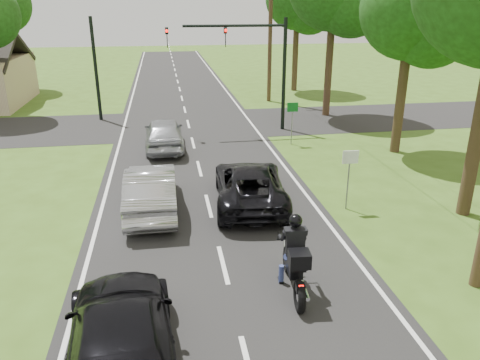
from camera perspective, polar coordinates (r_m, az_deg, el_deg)
name	(u,v)px	position (r m, az deg, el deg)	size (l,w,h in m)	color
ground	(223,265)	(13.03, -2.07, -10.28)	(140.00, 140.00, 0.00)	#375317
road	(196,155)	(22.16, -5.40, 3.09)	(8.00, 100.00, 0.01)	black
cross_road	(188,124)	(27.93, -6.32, 6.79)	(60.00, 7.00, 0.01)	black
motorcycle_rider	(295,262)	(11.60, 6.67, -9.95)	(0.71, 2.43, 2.09)	black
dark_suv	(250,184)	(16.47, 1.19, -0.55)	(2.36, 5.11, 1.42)	black
silver_sedan	(151,189)	(16.16, -10.79, -1.11)	(1.65, 4.73, 1.56)	#ADADB2
silver_suv	(164,133)	(23.07, -9.24, 5.62)	(1.81, 4.50, 1.53)	#A7AAAF
dark_car_behind	(122,338)	(9.67, -14.25, -18.13)	(2.08, 5.12, 1.49)	black
traffic_signal	(251,55)	(25.64, 1.30, 15.04)	(6.38, 0.44, 6.00)	black
signal_pole_far	(96,70)	(29.57, -17.16, 12.71)	(0.20, 0.20, 6.00)	black
utility_pole_far	(270,28)	(33.96, 3.71, 18.03)	(1.60, 0.28, 10.00)	#4F3623
sign_white	(350,166)	(16.14, 13.23, 1.73)	(0.55, 0.07, 2.12)	slate
sign_green	(292,113)	(23.49, 6.40, 8.10)	(0.55, 0.07, 2.12)	slate
tree_row_c	(419,15)	(22.77, 20.97, 18.32)	(4.80, 4.65, 8.76)	#332316
tree_row_e	(302,1)	(38.41, 7.55, 20.84)	(5.28, 5.12, 9.61)	#332316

